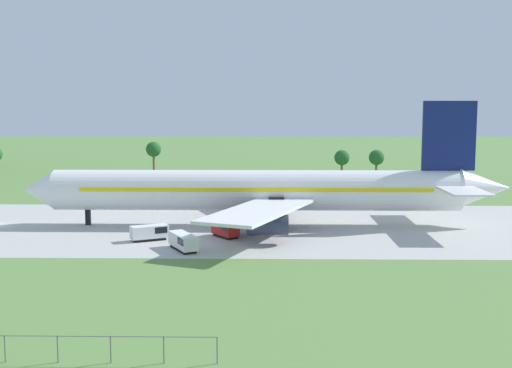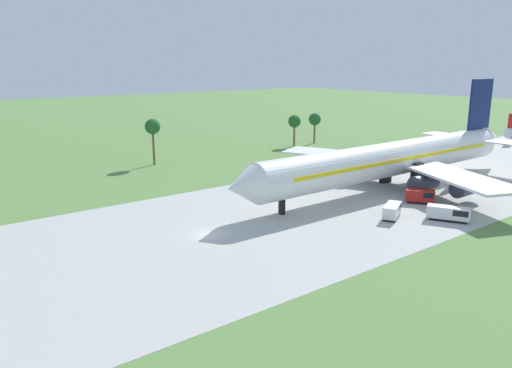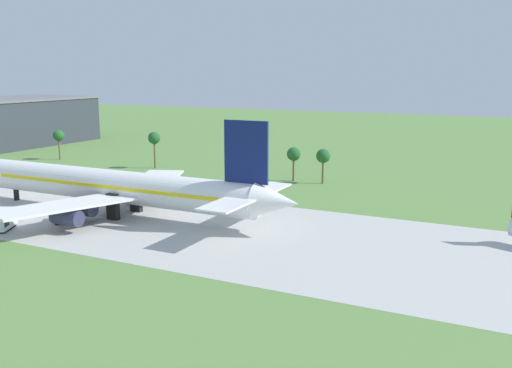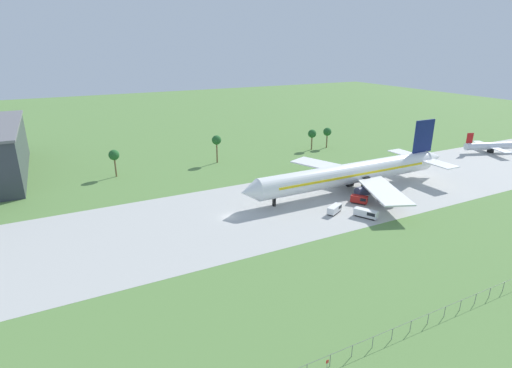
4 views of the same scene
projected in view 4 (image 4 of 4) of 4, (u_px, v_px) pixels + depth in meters
name	position (u px, v px, depth m)	size (l,w,h in m)	color
ground_plane	(228.00, 217.00, 107.06)	(600.00, 600.00, 0.00)	#5B8442
taxiway_strip	(228.00, 217.00, 107.05)	(320.00, 44.00, 0.02)	#B2B2AD
jet_airliner	(355.00, 173.00, 124.70)	(78.13, 52.12, 19.97)	white
regional_aircraft	(491.00, 146.00, 169.02)	(22.87, 20.91, 8.78)	silver
baggage_tug	(335.00, 209.00, 109.07)	(5.59, 4.16, 2.18)	black
fuel_truck	(367.00, 213.00, 106.12)	(4.70, 6.45, 2.22)	black
catering_van	(360.00, 199.00, 115.48)	(4.42, 4.97, 2.35)	black
perimeter_fence	(373.00, 340.00, 60.45)	(80.10, 0.10, 2.10)	slate
no_stopping_sign	(327.00, 364.00, 56.55)	(0.44, 0.08, 1.68)	gray
palm_tree_row	(251.00, 140.00, 159.52)	(93.91, 3.60, 10.81)	brown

